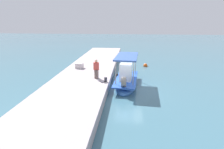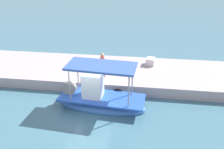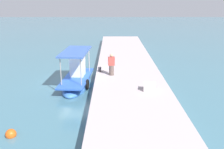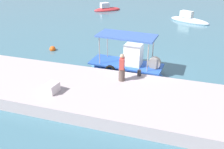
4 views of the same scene
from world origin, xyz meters
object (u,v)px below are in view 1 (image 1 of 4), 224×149
at_px(cargo_crate, 79,66).
at_px(marker_buoy, 145,66).
at_px(fisherman_near_bollard, 96,70).
at_px(mooring_bollard, 106,80).
at_px(main_fishing_boat, 126,80).

relative_size(cargo_crate, marker_buoy, 1.40).
bearing_deg(marker_buoy, fisherman_near_bollard, -33.21).
bearing_deg(mooring_bollard, fisherman_near_bollard, -133.08).
bearing_deg(cargo_crate, main_fishing_boat, 59.69).
distance_m(cargo_crate, marker_buoy, 8.45).
xyz_separation_m(mooring_bollard, marker_buoy, (-8.28, 3.94, -0.80)).
relative_size(mooring_bollard, marker_buoy, 0.71).
bearing_deg(main_fishing_boat, fisherman_near_bollard, -83.42).
height_order(cargo_crate, marker_buoy, cargo_crate).
xyz_separation_m(fisherman_near_bollard, marker_buoy, (-7.42, 4.86, -1.37)).
xyz_separation_m(mooring_bollard, cargo_crate, (-4.08, -3.34, 0.07)).
distance_m(mooring_bollard, cargo_crate, 5.28).
bearing_deg(cargo_crate, fisherman_near_bollard, 36.94).
height_order(main_fishing_boat, marker_buoy, main_fishing_boat).
distance_m(mooring_bollard, marker_buoy, 9.21).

